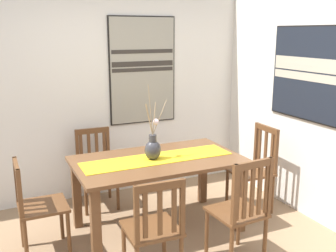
% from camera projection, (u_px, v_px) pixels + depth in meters
% --- Properties ---
extents(wall_back, '(6.40, 0.12, 2.70)m').
position_uv_depth(wall_back, '(102.00, 85.00, 4.68)').
color(wall_back, silver).
rests_on(wall_back, ground_plane).
extents(dining_table, '(1.64, 0.93, 0.75)m').
position_uv_depth(dining_table, '(158.00, 170.00, 3.88)').
color(dining_table, brown).
rests_on(dining_table, ground_plane).
extents(table_runner, '(1.51, 0.36, 0.01)m').
position_uv_depth(table_runner, '(158.00, 158.00, 3.85)').
color(table_runner, gold).
rests_on(table_runner, dining_table).
extents(centerpiece_vase, '(0.25, 0.14, 0.74)m').
position_uv_depth(centerpiece_vase, '(153.00, 147.00, 3.79)').
color(centerpiece_vase, '#333338').
rests_on(centerpiece_vase, dining_table).
extents(chair_0, '(0.43, 0.43, 0.89)m').
position_uv_depth(chair_0, '(96.00, 166.00, 4.49)').
color(chair_0, brown).
rests_on(chair_0, ground_plane).
extents(chair_1, '(0.43, 0.43, 0.96)m').
position_uv_depth(chair_1, '(255.00, 168.00, 4.36)').
color(chair_1, brown).
rests_on(chair_1, ground_plane).
extents(chair_2, '(0.42, 0.42, 0.89)m').
position_uv_depth(chair_2, '(36.00, 205.00, 3.47)').
color(chair_2, brown).
rests_on(chair_2, ground_plane).
extents(chair_3, '(0.45, 0.45, 0.98)m').
position_uv_depth(chair_3, '(241.00, 209.00, 3.31)').
color(chair_3, brown).
rests_on(chair_3, ground_plane).
extents(chair_4, '(0.44, 0.44, 0.91)m').
position_uv_depth(chair_4, '(154.00, 229.00, 3.05)').
color(chair_4, brown).
rests_on(chair_4, ground_plane).
extents(painting_on_back_wall, '(0.85, 0.05, 1.30)m').
position_uv_depth(painting_on_back_wall, '(143.00, 71.00, 4.78)').
color(painting_on_back_wall, black).
extents(painting_on_side_wall, '(0.05, 0.97, 0.98)m').
position_uv_depth(painting_on_side_wall, '(306.00, 73.00, 4.09)').
color(painting_on_side_wall, black).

